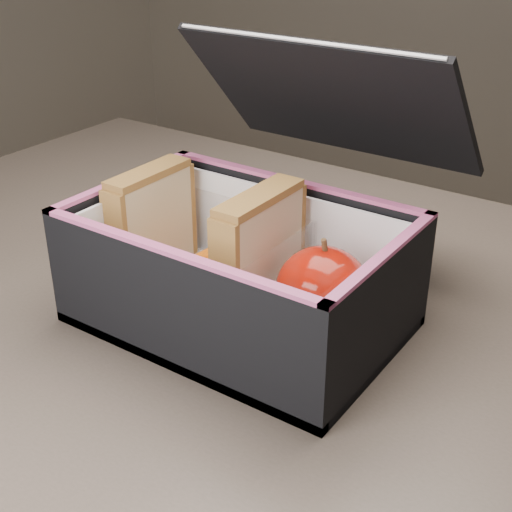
{
  "coord_description": "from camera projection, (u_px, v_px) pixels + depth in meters",
  "views": [
    {
      "loc": [
        0.26,
        -0.44,
        1.1
      ],
      "look_at": [
        -0.05,
        0.01,
        0.81
      ],
      "focal_mm": 50.0,
      "sensor_mm": 36.0,
      "label": 1
    }
  ],
  "objects": [
    {
      "name": "lunch_bag",
      "position": [
        243.0,
        261.0,
        0.61
      ],
      "size": [
        0.27,
        0.3,
        0.23
      ],
      "color": "black",
      "rests_on": "kitchen_table"
    },
    {
      "name": "kitchen_table",
      "position": [
        294.0,
        424.0,
        0.65
      ],
      "size": [
        1.2,
        0.8,
        0.75
      ],
      "color": "brown",
      "rests_on": "ground"
    },
    {
      "name": "sandwich_right",
      "position": [
        259.0,
        252.0,
        0.61
      ],
      "size": [
        0.03,
        0.1,
        0.11
      ],
      "color": "tan",
      "rests_on": "plastic_tub"
    },
    {
      "name": "plastic_tub",
      "position": [
        204.0,
        256.0,
        0.65
      ],
      "size": [
        0.17,
        0.12,
        0.07
      ],
      "primitive_type": null,
      "color": "white",
      "rests_on": "lunch_bag"
    },
    {
      "name": "carrot_sticks",
      "position": [
        202.0,
        274.0,
        0.65
      ],
      "size": [
        0.05,
        0.14,
        0.03
      ],
      "color": "#CE4500",
      "rests_on": "plastic_tub"
    },
    {
      "name": "sandwich_left",
      "position": [
        152.0,
        221.0,
        0.67
      ],
      "size": [
        0.03,
        0.09,
        0.1
      ],
      "color": "tan",
      "rests_on": "plastic_tub"
    },
    {
      "name": "red_apple",
      "position": [
        322.0,
        289.0,
        0.58
      ],
      "size": [
        0.1,
        0.1,
        0.08
      ],
      "rotation": [
        0.0,
        0.0,
        -0.33
      ],
      "color": "maroon",
      "rests_on": "paper_napkin"
    },
    {
      "name": "paper_napkin",
      "position": [
        327.0,
        331.0,
        0.59
      ],
      "size": [
        0.09,
        0.09,
        0.01
      ],
      "primitive_type": "cube",
      "rotation": [
        0.0,
        0.0,
        -0.15
      ],
      "color": "white",
      "rests_on": "lunch_bag"
    }
  ]
}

